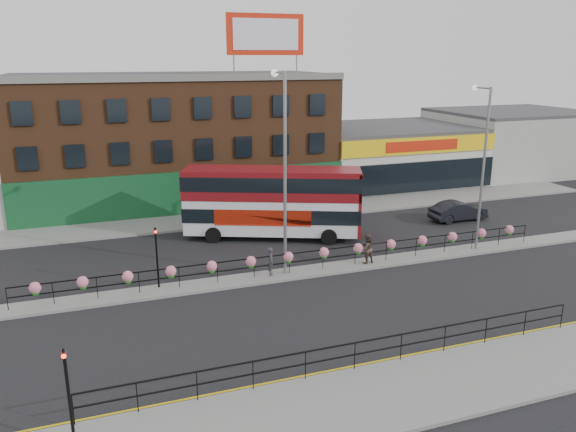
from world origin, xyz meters
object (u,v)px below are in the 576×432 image
object	(u,v)px
car	(458,211)
pedestrian_b	(367,249)
lamp_column_west	(283,157)
lamp_column_east	(482,155)
double_decker_bus	(273,196)
pedestrian_a	(271,261)

from	to	relation	value
car	pedestrian_b	world-z (taller)	pedestrian_b
lamp_column_west	lamp_column_east	size ratio (longest dim) A/B	1.10
pedestrian_b	lamp_column_east	size ratio (longest dim) A/B	0.18
double_decker_bus	pedestrian_a	distance (m)	7.29
lamp_column_east	pedestrian_a	bearing A→B (deg)	-179.49
double_decker_bus	pedestrian_b	world-z (taller)	double_decker_bus
car	lamp_column_west	distance (m)	17.57
double_decker_bus	lamp_column_east	world-z (taller)	lamp_column_east
pedestrian_b	pedestrian_a	bearing A→B (deg)	-6.20
double_decker_bus	lamp_column_west	bearing A→B (deg)	-103.26
car	pedestrian_a	bearing A→B (deg)	108.70
pedestrian_a	lamp_column_west	bearing A→B (deg)	-53.32
car	pedestrian_b	size ratio (longest dim) A/B	2.52
pedestrian_b	lamp_column_east	bearing A→B (deg)	176.32
lamp_column_east	pedestrian_b	bearing A→B (deg)	-178.40
car	pedestrian_a	size ratio (longest dim) A/B	2.80
pedestrian_b	car	bearing A→B (deg)	-155.74
lamp_column_west	pedestrian_b	bearing A→B (deg)	-3.90
car	pedestrian_b	bearing A→B (deg)	118.32
pedestrian_a	lamp_column_east	world-z (taller)	lamp_column_east
double_decker_bus	pedestrian_a	bearing A→B (deg)	-109.19
car	lamp_column_west	world-z (taller)	lamp_column_west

